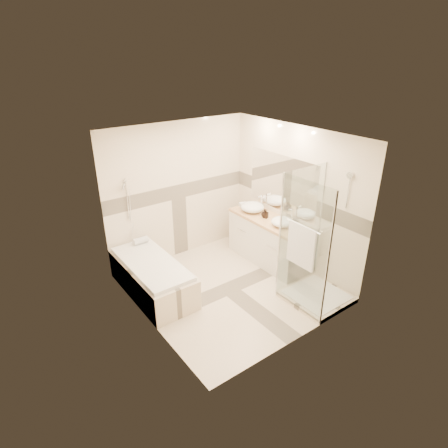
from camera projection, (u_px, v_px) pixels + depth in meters
room at (231, 218)px, 5.66m from camera, size 2.82×3.02×2.52m
bathtub at (152, 275)px, 5.94m from camera, size 0.75×1.70×0.56m
vanity at (268, 240)px, 6.79m from camera, size 0.58×1.62×0.85m
shower_enclosure at (310, 272)px, 5.68m from camera, size 0.96×0.93×2.04m
vessel_sink_near at (252, 207)px, 6.88m from camera, size 0.43×0.43×0.17m
vessel_sink_far at (282, 222)px, 6.32m from camera, size 0.38×0.38×0.15m
faucet_near at (261, 201)px, 6.97m from camera, size 0.11×0.03×0.27m
faucet_far at (292, 214)px, 6.40m from camera, size 0.11×0.03×0.27m
amenity_bottle_a at (266, 214)px, 6.62m from camera, size 0.09×0.09×0.16m
amenity_bottle_b at (264, 213)px, 6.65m from camera, size 0.13×0.13×0.15m
folded_towels at (245, 206)px, 7.07m from camera, size 0.19×0.26×0.07m
rolled_towel at (141, 241)px, 6.36m from camera, size 0.25×0.11×0.11m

